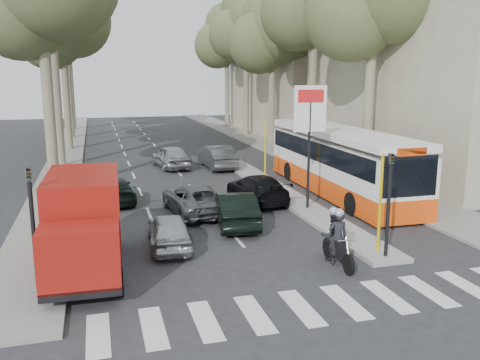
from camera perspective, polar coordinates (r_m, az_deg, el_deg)
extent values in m
plane|color=#28282B|center=(17.66, 4.26, -8.34)|extent=(120.00, 120.00, 0.00)
cube|color=gray|center=(43.44, 3.58, 3.81)|extent=(3.20, 70.00, 0.12)
cube|color=gray|center=(44.01, -18.69, 3.31)|extent=(2.40, 64.00, 0.12)
cube|color=gray|center=(28.67, 2.81, -0.29)|extent=(1.50, 26.00, 0.16)
cube|color=#B4AF8F|center=(34.93, 22.58, 15.73)|extent=(11.00, 18.00, 18.00)
cube|color=#B7A88E|center=(53.96, 7.54, 13.73)|extent=(11.00, 20.00, 16.00)
cylinder|color=yellow|center=(17.66, 15.45, -2.80)|extent=(0.10, 0.10, 3.50)
cylinder|color=yellow|center=(22.85, 7.68, 0.79)|extent=(0.10, 0.10, 3.50)
cylinder|color=yellow|center=(28.37, 2.84, 3.01)|extent=(0.10, 0.10, 3.50)
cylinder|color=black|center=(22.71, 7.73, 2.89)|extent=(0.12, 0.12, 5.20)
cube|color=white|center=(22.49, 7.88, 7.93)|extent=(1.50, 0.10, 2.00)
cube|color=red|center=(22.41, 7.98, 9.33)|extent=(1.20, 0.02, 0.55)
cylinder|color=black|center=(17.28, 16.28, -3.68)|extent=(0.12, 0.12, 3.20)
imported|color=black|center=(16.96, 16.57, 1.22)|extent=(0.16, 0.41, 1.00)
cylinder|color=black|center=(15.32, -22.12, -6.06)|extent=(0.12, 0.12, 3.20)
imported|color=black|center=(14.95, -22.56, -0.57)|extent=(0.16, 0.41, 1.00)
cylinder|color=#6B604C|center=(27.69, -20.64, 7.17)|extent=(0.56, 0.56, 8.40)
sphere|color=#4D532F|center=(28.51, -23.42, 17.37)|extent=(5.20, 5.20, 5.20)
cylinder|color=#6B604C|center=(35.65, -19.86, 8.54)|extent=(0.56, 0.56, 8.96)
sphere|color=#4D532F|center=(36.50, -22.05, 17.02)|extent=(5.20, 5.20, 5.20)
cylinder|color=#6B604C|center=(43.64, -18.90, 8.52)|extent=(0.56, 0.56, 8.12)
sphere|color=#4D532F|center=(44.35, -20.63, 14.83)|extent=(5.20, 5.20, 5.20)
sphere|color=#4D532F|center=(42.95, -18.26, 16.67)|extent=(5.80, 5.80, 5.80)
sphere|color=#4D532F|center=(44.99, -19.21, 17.85)|extent=(4.80, 4.80, 4.80)
cylinder|color=#6B604C|center=(51.61, -18.66, 9.72)|extent=(0.56, 0.56, 9.52)
sphere|color=#4D532F|center=(52.43, -20.19, 15.98)|extent=(5.20, 5.20, 5.20)
sphere|color=#4D532F|center=(51.09, -18.19, 17.77)|extent=(5.80, 5.80, 5.80)
cylinder|color=#6B604C|center=(59.61, -18.41, 9.53)|extent=(0.56, 0.56, 8.68)
sphere|color=#4D532F|center=(60.34, -19.70, 14.48)|extent=(5.20, 5.20, 5.20)
sphere|color=#4D532F|center=(58.95, -17.95, 15.88)|extent=(5.80, 5.80, 5.80)
sphere|color=#4D532F|center=(60.98, -18.66, 16.86)|extent=(4.80, 4.80, 4.80)
cylinder|color=#6B604C|center=(29.57, 14.25, 7.80)|extent=(0.56, 0.56, 8.40)
sphere|color=#4D532F|center=(29.73, 12.41, 17.76)|extent=(5.20, 5.20, 5.20)
cylinder|color=#6B604C|center=(36.73, 8.11, 9.41)|extent=(0.56, 0.56, 9.24)
sphere|color=#4D532F|center=(37.09, 6.49, 18.15)|extent=(5.20, 5.20, 5.20)
cylinder|color=#6B604C|center=(44.11, 3.58, 8.97)|extent=(0.56, 0.56, 7.84)
sphere|color=#4D532F|center=(44.39, 2.14, 15.15)|extent=(5.20, 5.20, 5.20)
sphere|color=#4D532F|center=(43.78, 5.21, 16.62)|extent=(5.80, 5.80, 5.80)
sphere|color=#4D532F|center=(45.43, 3.47, 17.89)|extent=(4.80, 4.80, 4.80)
cylinder|color=#6B604C|center=(51.73, 0.70, 10.02)|extent=(0.56, 0.56, 8.96)
sphere|color=#4D532F|center=(52.15, -0.57, 16.02)|extent=(5.20, 5.20, 5.20)
sphere|color=#4D532F|center=(51.46, 2.00, 17.50)|extent=(5.80, 5.80, 5.80)
sphere|color=#4D532F|center=(53.20, 0.58, 18.70)|extent=(4.80, 4.80, 4.80)
cylinder|color=#6B604C|center=(59.47, -1.44, 9.98)|extent=(0.56, 0.56, 8.40)
sphere|color=#4D532F|center=(59.86, -2.58, 14.86)|extent=(5.20, 5.20, 5.20)
sphere|color=#4D532F|center=(59.06, -0.39, 16.08)|extent=(5.80, 5.80, 5.80)
sphere|color=#4D532F|center=(60.81, -1.56, 17.09)|extent=(4.80, 4.80, 4.80)
imported|color=#ABAEB3|center=(18.33, -7.93, -5.63)|extent=(1.68, 3.71, 1.24)
imported|color=black|center=(20.70, -0.58, -3.25)|extent=(1.99, 4.39, 1.40)
imported|color=#515459|center=(22.58, -5.08, -2.13)|extent=(2.61, 4.90, 1.31)
imported|color=black|center=(24.57, 1.94, -0.94)|extent=(2.26, 4.70, 1.32)
imported|color=#9A9CA2|center=(33.73, -7.75, 2.62)|extent=(2.36, 4.65, 1.52)
imported|color=#4C4E54|center=(33.41, -2.60, 2.62)|extent=(1.83, 4.66, 1.51)
imported|color=black|center=(25.15, -13.92, -1.13)|extent=(2.01, 4.24, 1.19)
cube|color=black|center=(16.53, -16.94, -8.36)|extent=(2.25, 5.71, 0.24)
cylinder|color=black|center=(14.91, -20.92, -11.28)|extent=(0.31, 0.86, 0.85)
cylinder|color=black|center=(14.78, -13.53, -11.01)|extent=(0.31, 0.86, 0.85)
cylinder|color=black|center=(18.24, -19.66, -6.95)|extent=(0.31, 0.86, 0.85)
cylinder|color=black|center=(18.14, -13.70, -6.69)|extent=(0.31, 0.86, 0.85)
cube|color=maroon|center=(14.21, -17.53, -8.10)|extent=(2.11, 1.38, 1.60)
cube|color=black|center=(13.57, -17.72, -8.21)|extent=(1.89, 0.13, 0.85)
cube|color=maroon|center=(16.87, -17.10, -3.27)|extent=(2.29, 4.02, 2.35)
cube|color=#ED470D|center=(26.86, 10.95, -0.16)|extent=(2.97, 12.76, 1.00)
cube|color=white|center=(26.62, 11.06, 2.64)|extent=(2.97, 12.76, 1.66)
cube|color=black|center=(26.57, 11.09, 3.34)|extent=(2.99, 12.26, 0.94)
cube|color=white|center=(26.46, 11.16, 5.24)|extent=(2.97, 12.76, 0.33)
cube|color=black|center=(21.18, 18.55, 0.38)|extent=(2.43, 0.10, 1.66)
cube|color=#ED470D|center=(21.02, 18.72, 2.98)|extent=(1.33, 0.08, 0.35)
cylinder|color=black|center=(22.79, 12.52, -2.65)|extent=(0.33, 1.07, 1.06)
cylinder|color=black|center=(24.04, 17.87, -2.19)|extent=(0.33, 1.07, 1.06)
cylinder|color=black|center=(29.83, 5.57, 0.96)|extent=(0.33, 1.07, 1.06)
cylinder|color=black|center=(30.80, 9.98, 1.18)|extent=(0.33, 1.07, 1.06)
cylinder|color=black|center=(16.16, 12.09, -9.26)|extent=(0.13, 0.68, 0.67)
cylinder|color=black|center=(17.50, 9.84, -7.51)|extent=(0.13, 0.68, 0.67)
cylinder|color=silver|center=(16.08, 12.04, -7.84)|extent=(0.08, 0.42, 0.84)
cube|color=black|center=(16.82, 10.86, -7.86)|extent=(0.26, 0.80, 0.32)
cube|color=black|center=(16.55, 11.20, -7.16)|extent=(0.33, 0.48, 0.23)
cube|color=black|center=(17.02, 10.45, -6.82)|extent=(0.32, 0.69, 0.13)
cylinder|color=silver|center=(16.03, 11.99, -6.64)|extent=(0.65, 0.07, 0.04)
imported|color=black|center=(16.68, 10.92, -6.36)|extent=(0.66, 0.45, 1.77)
imported|color=black|center=(17.06, 10.33, -6.12)|extent=(0.82, 0.48, 1.66)
sphere|color=#B2B2B7|center=(16.39, 11.11, -3.65)|extent=(0.29, 0.29, 0.29)
sphere|color=#B2B2B7|center=(16.80, 10.47, -3.48)|extent=(0.29, 0.29, 0.29)
imported|color=#3B324B|center=(30.23, 9.77, 2.06)|extent=(1.12, 1.17, 1.86)
imported|color=brown|center=(30.76, 9.29, 2.26)|extent=(1.32, 0.89, 1.88)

